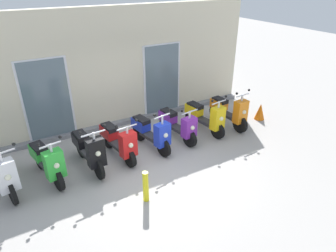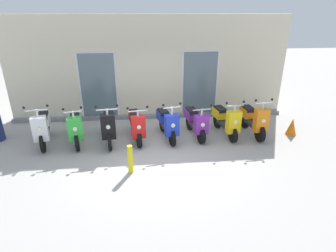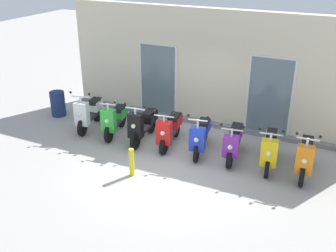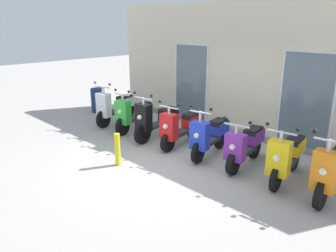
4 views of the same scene
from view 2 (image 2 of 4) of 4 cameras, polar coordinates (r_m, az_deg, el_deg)
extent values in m
plane|color=#A8A39E|center=(7.46, -2.87, -5.45)|extent=(40.00, 40.00, 0.00)
cube|color=beige|center=(9.54, -3.91, 11.91)|extent=(9.41, 0.30, 3.43)
cube|color=slate|center=(9.76, -3.60, 2.05)|extent=(9.41, 0.20, 0.12)
cube|color=silver|center=(9.62, -14.25, 7.88)|extent=(1.27, 0.04, 2.30)
cube|color=slate|center=(9.60, -14.27, 7.85)|extent=(1.15, 0.02, 2.22)
cube|color=silver|center=(9.71, 6.60, 8.58)|extent=(1.27, 0.04, 2.30)
cube|color=slate|center=(9.68, 6.63, 8.54)|extent=(1.15, 0.02, 2.22)
cylinder|color=black|center=(8.10, -24.62, -3.20)|extent=(0.19, 0.53, 0.52)
cylinder|color=black|center=(9.08, -24.00, -0.30)|extent=(0.19, 0.53, 0.52)
cube|color=#2D2D30|center=(8.55, -24.40, -1.06)|extent=(0.40, 0.71, 0.09)
cube|color=white|center=(7.98, -25.05, -0.53)|extent=(0.42, 0.31, 0.67)
sphere|color=#F2EFCC|center=(7.85, -25.20, -0.62)|extent=(0.12, 0.12, 0.12)
cube|color=white|center=(8.88, -24.37, 1.29)|extent=(0.40, 0.57, 0.28)
cube|color=black|center=(8.80, -24.54, 2.04)|extent=(0.36, 0.52, 0.11)
cylinder|color=silver|center=(7.83, -25.57, 2.33)|extent=(0.06, 0.06, 0.22)
cylinder|color=silver|center=(7.81, -25.69, 2.96)|extent=(0.55, 0.15, 0.04)
sphere|color=black|center=(7.74, -23.80, 3.91)|extent=(0.07, 0.07, 0.07)
sphere|color=black|center=(7.82, -27.80, 3.38)|extent=(0.07, 0.07, 0.07)
cylinder|color=black|center=(7.84, -18.39, -3.17)|extent=(0.20, 0.51, 0.50)
cylinder|color=black|center=(8.80, -18.46, -0.26)|extent=(0.20, 0.51, 0.50)
cube|color=#2D2D30|center=(8.28, -18.51, -1.00)|extent=(0.39, 0.69, 0.09)
cube|color=green|center=(7.72, -18.74, -0.54)|extent=(0.42, 0.31, 0.63)
sphere|color=#F2EFCC|center=(7.59, -18.77, -0.63)|extent=(0.12, 0.12, 0.12)
cube|color=green|center=(8.62, -18.66, 1.04)|extent=(0.40, 0.57, 0.28)
cube|color=black|center=(8.53, -18.78, 1.82)|extent=(0.36, 0.52, 0.11)
cylinder|color=silver|center=(7.58, -19.12, 2.21)|extent=(0.06, 0.06, 0.20)
cylinder|color=silver|center=(7.56, -19.19, 2.77)|extent=(0.44, 0.13, 0.04)
sphere|color=black|center=(7.52, -17.61, 3.69)|extent=(0.07, 0.07, 0.07)
sphere|color=black|center=(7.54, -20.97, 3.28)|extent=(0.07, 0.07, 0.07)
cylinder|color=black|center=(7.63, -12.05, -3.00)|extent=(0.14, 0.54, 0.54)
cylinder|color=black|center=(8.64, -12.05, 0.17)|extent=(0.14, 0.54, 0.54)
cube|color=#2D2D30|center=(8.09, -12.10, -0.68)|extent=(0.33, 0.71, 0.09)
cube|color=black|center=(7.50, -12.30, -0.14)|extent=(0.40, 0.28, 0.68)
sphere|color=#F2EFCC|center=(7.37, -12.33, -0.24)|extent=(0.12, 0.12, 0.12)
cube|color=black|center=(8.45, -12.19, 1.58)|extent=(0.35, 0.55, 0.28)
cube|color=black|center=(8.36, -12.27, 2.37)|extent=(0.31, 0.50, 0.11)
cylinder|color=silver|center=(7.36, -12.56, 2.80)|extent=(0.06, 0.06, 0.18)
cylinder|color=silver|center=(7.33, -12.61, 3.33)|extent=(0.55, 0.09, 0.04)
sphere|color=black|center=(7.29, -10.54, 4.23)|extent=(0.07, 0.07, 0.07)
sphere|color=black|center=(7.31, -14.81, 3.89)|extent=(0.07, 0.07, 0.07)
cylinder|color=black|center=(7.67, -6.02, -2.79)|extent=(0.17, 0.47, 0.45)
cylinder|color=black|center=(8.68, -7.03, 0.33)|extent=(0.17, 0.47, 0.45)
cube|color=#2D2D30|center=(8.13, -6.59, -0.50)|extent=(0.35, 0.72, 0.09)
cube|color=red|center=(7.55, -6.18, -0.17)|extent=(0.41, 0.29, 0.61)
sphere|color=#F2EFCC|center=(7.42, -6.06, -0.27)|extent=(0.12, 0.12, 0.12)
cube|color=red|center=(8.47, -7.05, 1.91)|extent=(0.37, 0.56, 0.28)
cube|color=black|center=(8.39, -7.06, 2.70)|extent=(0.32, 0.51, 0.11)
cylinder|color=silver|center=(7.41, -6.30, 2.55)|extent=(0.06, 0.06, 0.19)
cylinder|color=silver|center=(7.39, -6.33, 3.11)|extent=(0.52, 0.11, 0.04)
sphere|color=black|center=(7.39, -4.36, 4.01)|extent=(0.07, 0.07, 0.07)
sphere|color=black|center=(7.33, -8.39, 3.67)|extent=(0.07, 0.07, 0.07)
cylinder|color=black|center=(7.70, 0.86, -2.40)|extent=(0.17, 0.50, 0.49)
cylinder|color=black|center=(8.63, -1.22, 0.52)|extent=(0.17, 0.50, 0.49)
cube|color=#2D2D30|center=(8.12, -0.24, -0.21)|extent=(0.38, 0.70, 0.09)
cube|color=#1E38C6|center=(7.58, 0.79, 0.17)|extent=(0.42, 0.31, 0.60)
sphere|color=#F2EFCC|center=(7.45, 1.08, 0.08)|extent=(0.12, 0.12, 0.12)
cube|color=#1E38C6|center=(8.43, -1.06, 2.14)|extent=(0.39, 0.57, 0.28)
cube|color=black|center=(8.34, -0.99, 2.95)|extent=(0.35, 0.52, 0.11)
cylinder|color=silver|center=(7.44, 0.80, 3.05)|extent=(0.06, 0.06, 0.25)
cylinder|color=silver|center=(7.40, 0.81, 3.82)|extent=(0.48, 0.13, 0.04)
sphere|color=black|center=(7.44, 2.58, 4.72)|extent=(0.07, 0.07, 0.07)
sphere|color=black|center=(7.30, -0.99, 4.39)|extent=(0.07, 0.07, 0.07)
cylinder|color=black|center=(7.90, 6.90, -2.00)|extent=(0.18, 0.48, 0.46)
cylinder|color=black|center=(8.80, 4.52, 0.81)|extent=(0.18, 0.48, 0.46)
cube|color=#2D2D30|center=(8.31, 5.67, 0.11)|extent=(0.35, 0.68, 0.09)
cube|color=purple|center=(7.80, 6.91, 0.31)|extent=(0.41, 0.29, 0.54)
sphere|color=#F2EFCC|center=(7.67, 7.26, 0.22)|extent=(0.12, 0.12, 0.12)
cube|color=purple|center=(8.61, 4.79, 2.43)|extent=(0.37, 0.56, 0.28)
cube|color=black|center=(8.52, 4.91, 3.22)|extent=(0.33, 0.51, 0.11)
cylinder|color=silver|center=(7.67, 7.04, 2.77)|extent=(0.06, 0.06, 0.22)
cylinder|color=silver|center=(7.64, 7.07, 3.39)|extent=(0.53, 0.11, 0.04)
sphere|color=black|center=(7.70, 8.94, 4.23)|extent=(0.07, 0.07, 0.07)
sphere|color=black|center=(7.52, 5.23, 3.96)|extent=(0.07, 0.07, 0.07)
cylinder|color=black|center=(8.12, 13.32, -1.77)|extent=(0.16, 0.47, 0.46)
cylinder|color=black|center=(9.02, 10.22, 1.06)|extent=(0.16, 0.47, 0.46)
cube|color=#2D2D30|center=(8.52, 11.74, 0.33)|extent=(0.36, 0.71, 0.09)
cube|color=yellow|center=(8.00, 13.44, 0.83)|extent=(0.41, 0.30, 0.64)
sphere|color=#F2EFCC|center=(7.88, 13.88, 0.75)|extent=(0.12, 0.12, 0.12)
cube|color=yellow|center=(8.82, 10.62, 2.70)|extent=(0.38, 0.56, 0.28)
cube|color=black|center=(8.74, 10.79, 3.47)|extent=(0.33, 0.51, 0.11)
cylinder|color=silver|center=(7.86, 13.70, 3.54)|extent=(0.06, 0.06, 0.20)
cylinder|color=silver|center=(7.84, 13.76, 4.09)|extent=(0.52, 0.12, 0.04)
sphere|color=black|center=(7.93, 15.50, 4.89)|extent=(0.07, 0.07, 0.07)
sphere|color=black|center=(7.69, 12.10, 4.66)|extent=(0.07, 0.07, 0.07)
cylinder|color=black|center=(8.37, 18.56, -1.48)|extent=(0.14, 0.51, 0.50)
cylinder|color=black|center=(9.22, 15.65, 1.16)|extent=(0.14, 0.51, 0.50)
cube|color=#2D2D30|center=(8.75, 17.11, 0.51)|extent=(0.31, 0.66, 0.09)
cube|color=orange|center=(8.25, 18.78, 1.12)|extent=(0.40, 0.27, 0.67)
sphere|color=#F2EFCC|center=(8.13, 19.23, 1.04)|extent=(0.12, 0.12, 0.12)
cube|color=orange|center=(9.02, 16.12, 2.75)|extent=(0.34, 0.54, 0.28)
cube|color=black|center=(8.94, 16.32, 3.50)|extent=(0.30, 0.50, 0.11)
cylinder|color=silver|center=(8.11, 19.15, 3.88)|extent=(0.06, 0.06, 0.22)
cylinder|color=silver|center=(8.08, 19.24, 4.47)|extent=(0.48, 0.07, 0.04)
sphere|color=black|center=(8.17, 20.81, 5.18)|extent=(0.07, 0.07, 0.07)
sphere|color=black|center=(7.94, 17.80, 5.10)|extent=(0.07, 0.07, 0.07)
cone|color=orange|center=(9.17, 24.33, -0.14)|extent=(0.32, 0.32, 0.52)
cylinder|color=yellow|center=(6.48, -7.83, -6.86)|extent=(0.12, 0.12, 0.70)
camera|label=1|loc=(2.70, -74.38, 21.68)|focal=31.87mm
camera|label=3|loc=(4.39, 108.80, 12.28)|focal=42.30mm
camera|label=4|loc=(5.33, 62.98, 3.16)|focal=35.07mm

